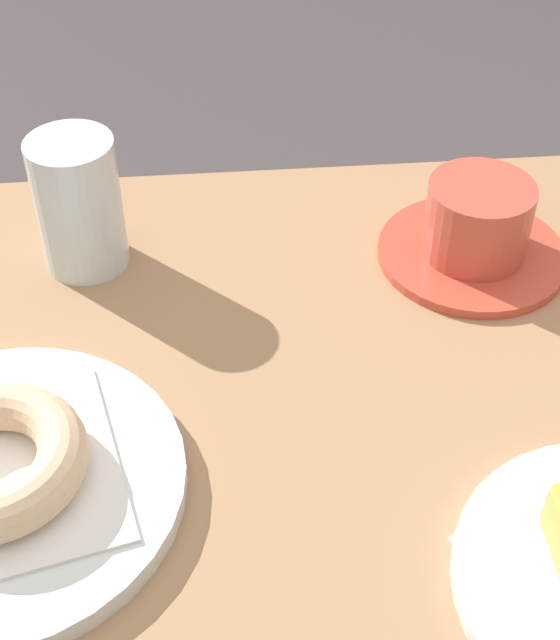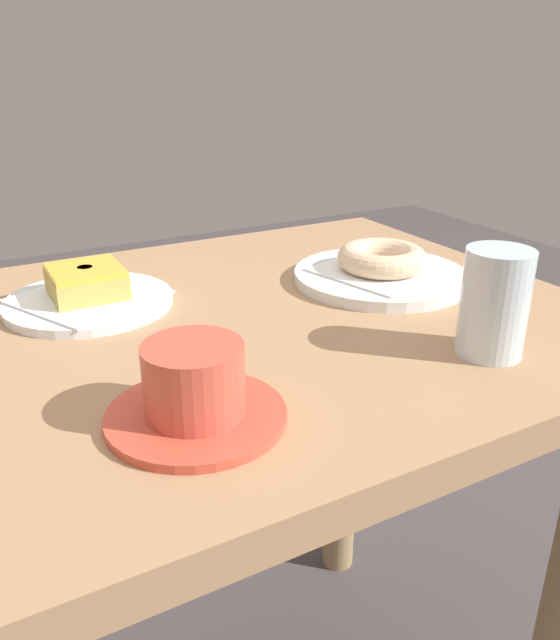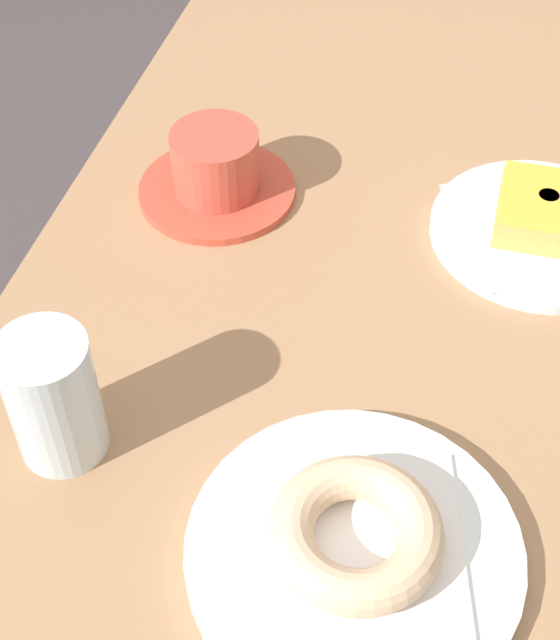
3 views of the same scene
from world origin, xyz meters
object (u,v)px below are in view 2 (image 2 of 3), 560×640
object	(u,v)px
donut_glazed_square	(87,281)
coffee_cup	(195,389)
plate_sugar_ring	(381,276)
plate_glazed_square	(89,302)
water_glass	(494,303)
donut_sugar_ring	(382,258)

from	to	relation	value
donut_glazed_square	coffee_cup	xyz separation A→B (m)	(0.02, -0.31, -0.00)
plate_sugar_ring	plate_glazed_square	distance (m)	0.38
donut_glazed_square	water_glass	world-z (taller)	water_glass
donut_sugar_ring	plate_glazed_square	size ratio (longest dim) A/B	0.59
donut_sugar_ring	donut_glazed_square	bearing A→B (deg)	164.65
water_glass	coffee_cup	distance (m)	0.31
water_glass	donut_sugar_ring	bearing A→B (deg)	80.33
donut_glazed_square	water_glass	bearing A→B (deg)	-45.45
coffee_cup	donut_glazed_square	bearing A→B (deg)	92.97
plate_sugar_ring	donut_glazed_square	world-z (taller)	donut_glazed_square
plate_sugar_ring	plate_glazed_square	bearing A→B (deg)	164.65
plate_sugar_ring	donut_glazed_square	bearing A→B (deg)	164.65
water_glass	coffee_cup	xyz separation A→B (m)	(-0.31, 0.02, -0.03)
water_glass	coffee_cup	world-z (taller)	water_glass
donut_sugar_ring	plate_glazed_square	xyz separation A→B (m)	(-0.37, 0.10, -0.03)
plate_glazed_square	water_glass	size ratio (longest dim) A/B	1.83
plate_sugar_ring	water_glass	bearing A→B (deg)	-99.67
plate_sugar_ring	coffee_cup	bearing A→B (deg)	-149.44
donut_sugar_ring	donut_glazed_square	xyz separation A→B (m)	(-0.37, 0.10, -0.00)
donut_glazed_square	coffee_cup	world-z (taller)	coffee_cup
water_glass	coffee_cup	bearing A→B (deg)	175.46
plate_glazed_square	water_glass	xyz separation A→B (m)	(0.33, -0.33, 0.05)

